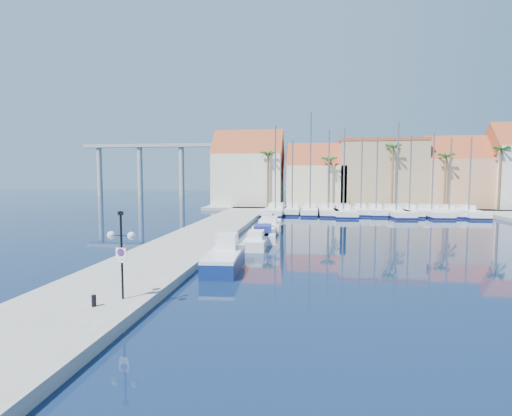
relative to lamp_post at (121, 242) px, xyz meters
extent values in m
plane|color=black|center=(7.18, 8.04, -3.04)|extent=(260.00, 260.00, 0.00)
cube|color=gray|center=(-1.82, 21.54, -2.79)|extent=(6.00, 77.00, 0.50)
cube|color=gray|center=(17.18, 56.04, -2.79)|extent=(54.00, 16.00, 0.50)
cylinder|color=black|center=(0.00, 0.00, -0.61)|extent=(0.10, 0.10, 3.87)
cylinder|color=black|center=(-0.24, 0.02, 0.26)|extent=(0.49, 0.09, 0.05)
cylinder|color=black|center=(0.24, -0.01, 0.26)|extent=(0.49, 0.09, 0.05)
sphere|color=white|center=(-0.48, 0.04, 0.26)|extent=(0.35, 0.35, 0.35)
sphere|color=white|center=(0.48, -0.03, 0.26)|extent=(0.35, 0.35, 0.35)
cube|color=black|center=(0.00, 0.00, 1.23)|extent=(0.22, 0.13, 0.15)
cube|color=white|center=(0.00, -0.05, -0.51)|extent=(0.48, 0.07, 0.48)
cylinder|color=red|center=(-0.01, -0.08, -0.46)|extent=(0.33, 0.04, 0.33)
cylinder|color=#1933A5|center=(-0.01, -0.09, -0.46)|extent=(0.23, 0.03, 0.23)
cube|color=white|center=(0.00, -0.05, -0.85)|extent=(0.39, 0.06, 0.14)
cylinder|color=black|center=(-0.71, -1.12, -2.30)|extent=(0.19, 0.19, 0.48)
cube|color=navy|center=(2.78, 8.13, -2.60)|extent=(2.30, 6.04, 0.89)
cube|color=white|center=(2.78, 8.13, -2.05)|extent=(2.30, 6.04, 0.20)
cube|color=white|center=(2.72, 9.32, -1.51)|extent=(1.37, 1.65, 1.09)
cube|color=white|center=(3.78, 16.14, -2.64)|extent=(1.80, 5.42, 0.80)
cube|color=white|center=(3.79, 15.60, -1.94)|extent=(1.23, 1.91, 0.60)
cube|color=white|center=(3.83, 20.23, -2.64)|extent=(2.88, 7.21, 0.80)
cube|color=navy|center=(3.90, 19.53, -1.94)|extent=(1.79, 2.59, 0.60)
cube|color=white|center=(3.77, 26.79, -2.64)|extent=(2.66, 7.45, 0.80)
cube|color=white|center=(3.80, 26.05, -1.94)|extent=(1.75, 2.64, 0.60)
cube|color=white|center=(3.23, 31.36, -2.64)|extent=(1.89, 5.18, 0.80)
cube|color=white|center=(3.21, 30.85, -1.94)|extent=(1.23, 1.84, 0.60)
cube|color=white|center=(3.02, 43.69, -2.54)|extent=(3.48, 11.63, 1.00)
cube|color=#0C1040|center=(3.02, 43.69, -2.86)|extent=(3.54, 11.69, 0.28)
cube|color=white|center=(3.07, 44.84, -1.74)|extent=(2.24, 3.54, 0.60)
cylinder|color=slate|center=(3.00, 43.12, 4.04)|extent=(0.20, 0.20, 12.16)
cube|color=white|center=(5.50, 44.65, -2.54)|extent=(2.54, 9.05, 1.00)
cube|color=#0C1040|center=(5.50, 44.65, -2.86)|extent=(2.60, 9.11, 0.28)
cube|color=white|center=(5.52, 45.55, -1.74)|extent=(1.70, 2.74, 0.60)
cylinder|color=slate|center=(5.49, 44.20, 3.03)|extent=(0.20, 0.20, 10.14)
cube|color=white|center=(8.18, 43.98, -2.54)|extent=(2.67, 9.17, 1.00)
cube|color=#0C1040|center=(8.18, 43.98, -2.86)|extent=(2.73, 9.23, 0.28)
cube|color=white|center=(8.21, 44.89, -1.74)|extent=(1.75, 2.78, 0.60)
cylinder|color=slate|center=(8.16, 43.53, 4.96)|extent=(0.20, 0.20, 14.00)
cube|color=white|center=(10.83, 44.17, -2.54)|extent=(2.75, 10.29, 1.00)
cube|color=#0C1040|center=(10.83, 44.17, -2.86)|extent=(2.81, 10.35, 0.28)
cube|color=white|center=(10.83, 45.20, -1.74)|extent=(1.89, 3.09, 0.60)
cylinder|color=slate|center=(10.84, 43.66, 3.73)|extent=(0.20, 0.20, 11.55)
cube|color=white|center=(12.95, 43.27, -2.54)|extent=(3.25, 11.35, 1.00)
cube|color=#0C1040|center=(12.95, 43.27, -2.86)|extent=(3.31, 11.41, 0.28)
cube|color=white|center=(12.92, 44.39, -1.74)|extent=(2.15, 3.44, 0.60)
cylinder|color=slate|center=(12.96, 42.70, 3.76)|extent=(0.20, 0.20, 11.60)
cube|color=white|center=(15.69, 44.99, -2.54)|extent=(2.43, 8.37, 1.00)
cube|color=#0C1040|center=(15.69, 44.99, -2.86)|extent=(2.49, 8.43, 0.28)
cube|color=white|center=(15.71, 45.82, -1.74)|extent=(1.59, 2.54, 0.60)
cylinder|color=slate|center=(15.67, 44.58, 3.17)|extent=(0.20, 0.20, 10.41)
cube|color=white|center=(17.84, 44.77, -2.54)|extent=(2.49, 8.84, 1.00)
cube|color=#0C1040|center=(17.84, 44.77, -2.86)|extent=(2.55, 8.90, 0.28)
cube|color=white|center=(17.86, 45.65, -1.74)|extent=(1.66, 2.67, 0.60)
cylinder|color=slate|center=(17.83, 44.33, 3.13)|extent=(0.20, 0.20, 10.34)
cube|color=white|center=(20.34, 43.26, -2.54)|extent=(3.58, 11.21, 1.00)
cube|color=#0C1040|center=(20.34, 43.26, -2.86)|extent=(3.65, 11.28, 0.28)
cube|color=white|center=(20.27, 44.37, -1.74)|extent=(2.22, 3.44, 0.60)
cylinder|color=slate|center=(20.38, 42.71, 4.14)|extent=(0.20, 0.20, 12.36)
cube|color=white|center=(22.52, 44.61, -2.54)|extent=(2.83, 9.68, 1.00)
cube|color=#0C1040|center=(22.52, 44.61, -2.86)|extent=(2.89, 9.74, 0.28)
cube|color=white|center=(22.55, 45.57, -1.74)|extent=(1.85, 2.94, 0.60)
cylinder|color=slate|center=(22.50, 44.13, 3.17)|extent=(0.20, 0.20, 10.42)
cube|color=white|center=(25.31, 43.81, -2.54)|extent=(3.48, 11.08, 1.00)
cube|color=#0C1040|center=(25.31, 43.81, -2.86)|extent=(3.55, 11.14, 0.28)
cube|color=white|center=(25.25, 44.90, -1.74)|extent=(2.18, 3.39, 0.60)
cylinder|color=slate|center=(25.35, 43.26, 3.36)|extent=(0.20, 0.20, 10.79)
cube|color=white|center=(27.87, 44.35, -2.54)|extent=(2.88, 8.68, 1.00)
cube|color=#0C1040|center=(27.87, 44.35, -2.86)|extent=(2.94, 8.75, 0.28)
cube|color=white|center=(27.80, 45.20, -1.74)|extent=(1.75, 2.67, 0.60)
cylinder|color=slate|center=(27.90, 43.93, 3.04)|extent=(0.20, 0.20, 10.16)
cube|color=white|center=(30.36, 43.88, -2.54)|extent=(3.07, 10.59, 1.00)
cube|color=#0C1040|center=(30.36, 43.88, -2.86)|extent=(3.13, 10.65, 0.28)
cube|color=white|center=(30.39, 44.93, -1.74)|extent=(2.01, 3.21, 0.60)
cylinder|color=slate|center=(30.34, 43.35, 3.06)|extent=(0.20, 0.20, 10.20)
cube|color=beige|center=(-2.82, 55.04, 1.96)|extent=(12.00, 9.00, 9.00)
cube|color=#91391F|center=(-2.82, 55.04, 6.46)|extent=(12.30, 9.00, 9.00)
cube|color=beige|center=(9.18, 55.04, 0.96)|extent=(10.00, 8.00, 7.00)
cube|color=#91391F|center=(9.18, 55.04, 4.46)|extent=(10.30, 8.00, 8.00)
cube|color=#9B875F|center=(20.18, 56.04, 2.96)|extent=(14.00, 10.00, 11.00)
cube|color=#91391F|center=(20.18, 56.04, 8.71)|extent=(14.20, 10.20, 0.50)
cube|color=tan|center=(32.18, 55.04, 1.46)|extent=(10.00, 8.00, 8.00)
cube|color=#91391F|center=(32.18, 55.04, 5.46)|extent=(10.30, 8.00, 8.00)
cylinder|color=brown|center=(1.18, 50.04, 1.96)|extent=(0.36, 0.36, 9.00)
sphere|color=#215B1A|center=(1.18, 50.04, 6.31)|extent=(2.60, 2.60, 2.60)
cylinder|color=brown|center=(11.18, 50.04, 1.46)|extent=(0.36, 0.36, 8.00)
sphere|color=#215B1A|center=(11.18, 50.04, 5.31)|extent=(2.60, 2.60, 2.60)
cylinder|color=brown|center=(21.18, 50.04, 2.46)|extent=(0.36, 0.36, 10.00)
sphere|color=#215B1A|center=(21.18, 50.04, 7.31)|extent=(2.60, 2.60, 2.60)
cylinder|color=brown|center=(29.18, 50.04, 1.71)|extent=(0.36, 0.36, 8.50)
sphere|color=#215B1A|center=(29.18, 50.04, 5.81)|extent=(2.60, 2.60, 2.60)
cylinder|color=brown|center=(37.18, 50.04, 2.21)|extent=(0.36, 0.36, 9.50)
sphere|color=#215B1A|center=(37.18, 50.04, 6.81)|extent=(2.60, 2.60, 2.60)
cube|color=#9E9E99|center=(-30.82, 90.04, 10.96)|extent=(48.00, 2.20, 0.90)
cylinder|color=#9E9E99|center=(-50.82, 90.04, 3.96)|extent=(1.40, 1.40, 14.00)
cylinder|color=#9E9E99|center=(-38.82, 90.04, 3.96)|extent=(1.40, 1.40, 14.00)
cylinder|color=#9E9E99|center=(-26.82, 90.04, 3.96)|extent=(1.40, 1.40, 14.00)
cylinder|color=#9E9E99|center=(-14.82, 90.04, 3.96)|extent=(1.40, 1.40, 14.00)
camera|label=1|loc=(8.06, -16.15, 2.88)|focal=28.00mm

